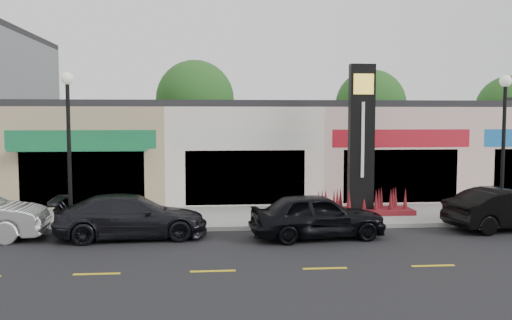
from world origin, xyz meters
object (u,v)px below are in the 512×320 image
Objects in this scene: car_black_sedan at (317,216)px; car_dark_sedan at (132,216)px; pylon_sign at (361,161)px; lamp_west_near at (69,134)px; car_black_conv at (509,209)px; lamp_east_near at (504,132)px.

car_dark_sedan is at bearing 78.45° from car_black_sedan.
car_dark_sedan is (-8.69, -3.01, -1.54)m from pylon_sign.
car_black_sedan is at bearing -12.43° from lamp_west_near.
lamp_west_near is at bearing 56.29° from car_dark_sedan.
car_black_sedan is (6.20, -0.56, 0.03)m from car_dark_sedan.
lamp_west_near is at bearing 71.20° from car_black_sedan.
pylon_sign is 1.31× the size of car_black_conv.
lamp_east_near is 5.42m from pylon_sign.
lamp_east_near reaches higher than car_dark_sedan.
lamp_west_near is 1.09× the size of car_dark_sedan.
car_black_sedan is at bearing -99.26° from car_dark_sedan.
car_black_sedan is 7.18m from car_black_conv.
lamp_west_near is 9.13m from car_black_sedan.
pylon_sign reaches higher than car_black_sedan.
lamp_west_near is 3.82m from car_dark_sedan.
lamp_east_near reaches higher than car_black_conv.
lamp_east_near is (16.00, 0.00, 0.00)m from lamp_west_near.
lamp_east_near is 14.02m from car_dark_sedan.
lamp_west_near reaches higher than car_black_conv.
car_black_sedan reaches higher than car_dark_sedan.
pylon_sign reaches higher than lamp_west_near.
lamp_east_near is 1.20× the size of car_black_conv.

